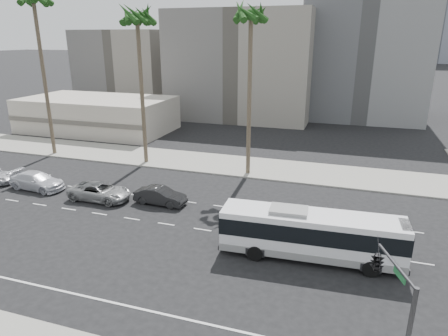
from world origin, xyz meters
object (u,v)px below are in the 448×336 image
at_px(traffic_signal, 380,268).
at_px(car_a, 160,196).
at_px(car_b, 100,192).
at_px(city_bus, 311,233).
at_px(car_c, 37,181).
at_px(palm_near, 251,19).
at_px(palm_far, 33,2).
at_px(palm_mid, 137,21).

bearing_deg(traffic_signal, car_a, 122.41).
bearing_deg(car_a, car_b, 100.48).
bearing_deg(traffic_signal, city_bus, 93.42).
bearing_deg(car_c, traffic_signal, -109.34).
distance_m(car_c, palm_near, 25.24).
relative_size(car_c, palm_near, 0.33).
bearing_deg(car_c, car_b, -89.53).
bearing_deg(traffic_signal, car_c, 137.10).
distance_m(car_b, car_c, 7.23).
height_order(car_b, traffic_signal, traffic_signal).
xyz_separation_m(car_c, traffic_signal, (29.38, -12.54, 3.99)).
bearing_deg(car_a, palm_far, 65.42).
height_order(car_b, car_c, car_c).
bearing_deg(car_c, palm_far, 36.87).
distance_m(city_bus, traffic_signal, 9.28).
xyz_separation_m(palm_near, palm_far, (-24.49, -0.17, 1.98)).
xyz_separation_m(car_b, palm_far, (-13.82, 10.54, 16.55)).
bearing_deg(car_a, car_c, 93.91).
distance_m(car_a, traffic_signal, 21.48).
bearing_deg(car_b, city_bus, -102.54).
bearing_deg(car_c, car_a, -84.49).
bearing_deg(car_b, car_a, -81.96).
bearing_deg(car_c, palm_near, -56.31).
xyz_separation_m(car_c, palm_mid, (5.84, 10.47, 14.44)).
relative_size(car_a, palm_near, 0.27).
height_order(car_a, car_c, car_c).
distance_m(traffic_signal, palm_mid, 34.54).
bearing_deg(car_a, palm_near, -25.39).
distance_m(palm_near, palm_far, 24.57).
height_order(city_bus, palm_near, palm_near).
relative_size(car_b, palm_far, 0.29).
bearing_deg(car_b, palm_near, -45.16).
bearing_deg(palm_far, car_a, -26.75).
distance_m(city_bus, palm_mid, 28.45).
height_order(city_bus, traffic_signal, traffic_signal).
height_order(car_c, palm_mid, palm_mid).
bearing_deg(palm_far, palm_near, 0.40).
distance_m(car_b, palm_far, 24.00).
relative_size(city_bus, car_a, 2.58).
distance_m(car_a, car_c, 12.73).
bearing_deg(palm_mid, palm_near, -0.82).
relative_size(city_bus, palm_mid, 0.69).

